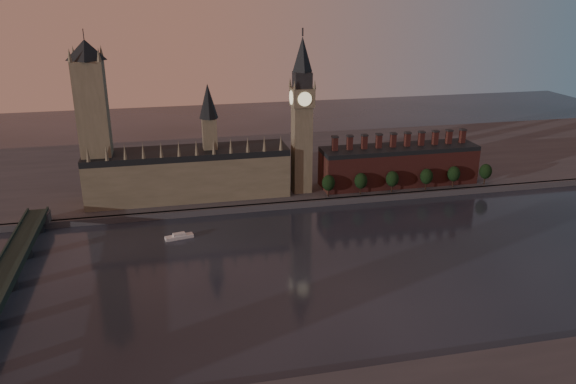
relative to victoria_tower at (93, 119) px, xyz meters
The scene contains 13 objects.
ground 176.40m from the victoria_tower, 43.78° to the right, with size 900.00×900.00×0.00m, color black.
north_bank 147.08m from the victoria_tower, 27.72° to the left, with size 900.00×182.00×4.00m.
palace_of_westminster 67.03m from the victoria_tower, ahead, with size 130.00×30.30×74.00m.
victoria_tower is the anchor object (origin of this frame).
big_ben 130.12m from the victoria_tower, ahead, with size 15.00×15.00×107.00m.
chimney_block 204.27m from the victoria_tower, ahead, with size 110.00×25.00×37.00m.
embankment_tree_0 152.98m from the victoria_tower, ahead, with size 8.60×8.60×14.88m.
embankment_tree_1 174.23m from the victoria_tower, ahead, with size 8.60×8.60×14.88m.
embankment_tree_2 195.54m from the victoria_tower, ahead, with size 8.60×8.60×14.88m.
embankment_tree_3 219.57m from the victoria_tower, ahead, with size 8.60×8.60×14.88m.
embankment_tree_4 239.93m from the victoria_tower, ahead, with size 8.60×8.60×14.88m.
embankment_tree_5 263.82m from the victoria_tower, ahead, with size 8.60×8.60×14.88m.
river_boat 93.44m from the victoria_tower, 51.55° to the right, with size 16.50×7.73×3.18m.
Camera 1 is at (-77.18, -239.85, 133.10)m, focal length 35.00 mm.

